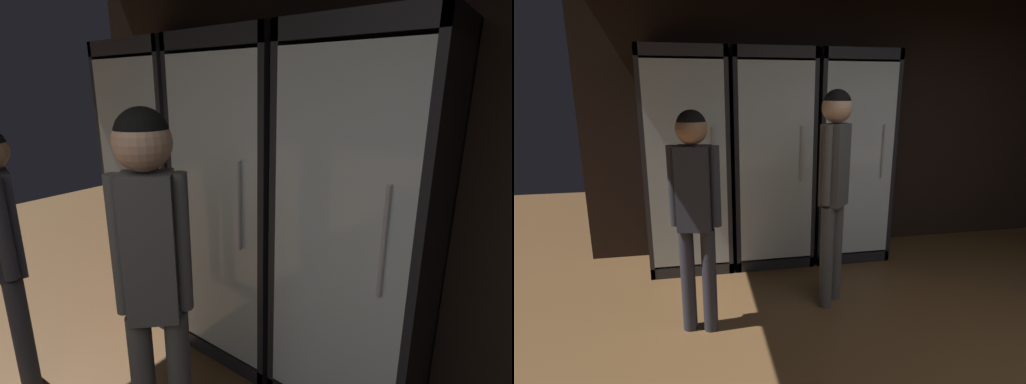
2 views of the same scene
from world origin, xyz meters
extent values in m
cube|color=black|center=(0.00, 3.03, 1.40)|extent=(6.00, 0.06, 2.80)
cube|color=#2B2B30|center=(-1.99, 2.96, 1.02)|extent=(0.75, 0.04, 2.05)
cube|color=#2B2B30|center=(-2.34, 2.69, 1.02)|extent=(0.04, 0.58, 2.05)
cube|color=#2B2B30|center=(-1.63, 2.69, 1.02)|extent=(0.04, 0.58, 2.05)
cube|color=#2B2B30|center=(-1.99, 2.69, 2.00)|extent=(0.75, 0.58, 0.10)
cube|color=#2B2B30|center=(-1.99, 2.69, 0.05)|extent=(0.75, 0.58, 0.10)
cube|color=white|center=(-1.99, 2.93, 1.02)|extent=(0.67, 0.02, 1.81)
cube|color=silver|center=(-1.99, 2.41, 1.02)|extent=(0.67, 0.02, 1.81)
cylinder|color=#B2B2B7|center=(-1.76, 2.39, 1.13)|extent=(0.02, 0.02, 0.50)
cube|color=silver|center=(-1.99, 2.69, 0.12)|extent=(0.65, 0.50, 0.02)
cylinder|color=#9EAD99|center=(-2.20, 2.65, 0.23)|extent=(0.07, 0.07, 0.21)
cylinder|color=#9EAD99|center=(-2.20, 2.65, 0.37)|extent=(0.03, 0.03, 0.07)
cylinder|color=white|center=(-2.20, 2.65, 0.20)|extent=(0.07, 0.07, 0.05)
cylinder|color=brown|center=(-1.99, 2.70, 0.22)|extent=(0.07, 0.07, 0.18)
cylinder|color=brown|center=(-1.99, 2.70, 0.34)|extent=(0.03, 0.03, 0.07)
cylinder|color=beige|center=(-1.99, 2.70, 0.21)|extent=(0.07, 0.07, 0.06)
cylinder|color=gray|center=(-1.76, 2.74, 0.22)|extent=(0.07, 0.07, 0.18)
cylinder|color=gray|center=(-1.76, 2.74, 0.35)|extent=(0.02, 0.02, 0.07)
cylinder|color=#2D2D33|center=(-1.76, 2.74, 0.20)|extent=(0.07, 0.07, 0.05)
cube|color=silver|center=(-1.99, 2.69, 0.72)|extent=(0.65, 0.50, 0.02)
cylinder|color=brown|center=(-2.21, 2.69, 0.83)|extent=(0.07, 0.07, 0.20)
cylinder|color=brown|center=(-2.21, 2.69, 0.96)|extent=(0.02, 0.02, 0.06)
cylinder|color=#2D2D33|center=(-2.21, 2.69, 0.82)|extent=(0.07, 0.07, 0.06)
cylinder|color=#9EAD99|center=(-1.99, 2.67, 0.84)|extent=(0.08, 0.08, 0.22)
cylinder|color=#9EAD99|center=(-1.99, 2.67, 1.00)|extent=(0.03, 0.03, 0.09)
cylinder|color=white|center=(-1.99, 2.67, 0.83)|extent=(0.08, 0.08, 0.06)
cylinder|color=gray|center=(-1.76, 2.70, 0.84)|extent=(0.07, 0.07, 0.22)
cylinder|color=gray|center=(-1.76, 2.70, 0.99)|extent=(0.02, 0.02, 0.07)
cylinder|color=white|center=(-1.76, 2.70, 0.81)|extent=(0.07, 0.07, 0.09)
cube|color=silver|center=(-1.99, 2.69, 1.32)|extent=(0.65, 0.50, 0.02)
cylinder|color=#194723|center=(-2.22, 2.72, 1.44)|extent=(0.07, 0.07, 0.22)
cylinder|color=#194723|center=(-2.22, 2.72, 1.59)|extent=(0.02, 0.02, 0.07)
cylinder|color=#B2332D|center=(-2.22, 2.72, 1.43)|extent=(0.07, 0.07, 0.08)
cylinder|color=#9EAD99|center=(-2.08, 2.66, 1.44)|extent=(0.06, 0.06, 0.23)
cylinder|color=#9EAD99|center=(-2.08, 2.66, 1.59)|extent=(0.02, 0.02, 0.07)
cylinder|color=#B2332D|center=(-2.08, 2.66, 1.45)|extent=(0.06, 0.06, 0.07)
cylinder|color=#336B38|center=(-1.90, 2.66, 1.43)|extent=(0.07, 0.07, 0.20)
cylinder|color=#336B38|center=(-1.90, 2.66, 1.56)|extent=(0.02, 0.02, 0.08)
cylinder|color=white|center=(-1.90, 2.66, 1.42)|extent=(0.07, 0.07, 0.07)
cylinder|color=gray|center=(-1.74, 2.73, 1.45)|extent=(0.08, 0.08, 0.24)
cylinder|color=gray|center=(-1.74, 2.73, 1.61)|extent=(0.03, 0.03, 0.08)
cylinder|color=beige|center=(-1.74, 2.73, 1.43)|extent=(0.08, 0.08, 0.08)
cube|color=black|center=(-1.20, 2.96, 1.02)|extent=(0.75, 0.04, 2.05)
cube|color=black|center=(-1.55, 2.69, 1.02)|extent=(0.04, 0.58, 2.05)
cube|color=black|center=(-0.84, 2.69, 1.02)|extent=(0.04, 0.58, 2.05)
cube|color=black|center=(-1.20, 2.69, 2.00)|extent=(0.75, 0.58, 0.10)
cube|color=black|center=(-1.20, 2.69, 0.05)|extent=(0.75, 0.58, 0.10)
cube|color=white|center=(-1.20, 2.93, 1.02)|extent=(0.67, 0.02, 1.81)
cube|color=silver|center=(-1.20, 2.41, 1.02)|extent=(0.67, 0.02, 1.81)
cylinder|color=#B2B2B7|center=(-0.97, 2.39, 1.13)|extent=(0.02, 0.02, 0.50)
cube|color=silver|center=(-1.20, 2.69, 0.12)|extent=(0.65, 0.50, 0.02)
cylinder|color=brown|center=(-1.41, 2.67, 0.23)|extent=(0.07, 0.07, 0.21)
cylinder|color=brown|center=(-1.41, 2.67, 0.38)|extent=(0.02, 0.02, 0.08)
cylinder|color=white|center=(-1.41, 2.67, 0.21)|extent=(0.07, 0.07, 0.07)
cylinder|color=#336B38|center=(-1.20, 2.69, 0.22)|extent=(0.06, 0.06, 0.18)
cylinder|color=#336B38|center=(-1.20, 2.69, 0.35)|extent=(0.03, 0.03, 0.08)
cylinder|color=#2D2D33|center=(-1.20, 2.69, 0.22)|extent=(0.07, 0.07, 0.05)
cylinder|color=#194723|center=(-0.98, 2.72, 0.22)|extent=(0.08, 0.08, 0.19)
cylinder|color=#194723|center=(-0.98, 2.72, 0.35)|extent=(0.03, 0.03, 0.08)
cylinder|color=#B2332D|center=(-0.98, 2.72, 0.23)|extent=(0.08, 0.08, 0.07)
cube|color=silver|center=(-1.20, 2.69, 0.57)|extent=(0.65, 0.50, 0.02)
cylinder|color=#9EAD99|center=(-1.43, 2.66, 0.67)|extent=(0.07, 0.07, 0.19)
cylinder|color=#9EAD99|center=(-1.43, 2.66, 0.81)|extent=(0.02, 0.02, 0.07)
cylinder|color=tan|center=(-1.43, 2.66, 0.66)|extent=(0.07, 0.07, 0.05)
cylinder|color=brown|center=(-1.27, 2.69, 0.69)|extent=(0.08, 0.08, 0.22)
cylinder|color=brown|center=(-1.27, 2.69, 0.85)|extent=(0.03, 0.03, 0.09)
cylinder|color=white|center=(-1.27, 2.69, 0.66)|extent=(0.08, 0.08, 0.07)
cylinder|color=brown|center=(-1.12, 2.65, 0.68)|extent=(0.06, 0.06, 0.20)
cylinder|color=brown|center=(-1.12, 2.65, 0.83)|extent=(0.02, 0.02, 0.09)
cylinder|color=white|center=(-1.12, 2.65, 0.69)|extent=(0.06, 0.06, 0.05)
cylinder|color=#336B38|center=(-0.95, 2.71, 0.68)|extent=(0.07, 0.07, 0.20)
cylinder|color=#336B38|center=(-0.95, 2.71, 0.82)|extent=(0.03, 0.03, 0.09)
cylinder|color=white|center=(-0.95, 2.71, 0.66)|extent=(0.07, 0.07, 0.05)
cube|color=silver|center=(-1.20, 2.69, 1.02)|extent=(0.65, 0.50, 0.02)
cylinder|color=gray|center=(-1.35, 2.70, 1.14)|extent=(0.07, 0.07, 0.22)
cylinder|color=gray|center=(-1.35, 2.70, 1.28)|extent=(0.02, 0.02, 0.06)
cylinder|color=white|center=(-1.35, 2.70, 1.15)|extent=(0.07, 0.07, 0.09)
cylinder|color=#9EAD99|center=(-1.02, 2.68, 1.13)|extent=(0.07, 0.07, 0.21)
cylinder|color=#9EAD99|center=(-1.02, 2.68, 1.27)|extent=(0.03, 0.03, 0.08)
cylinder|color=beige|center=(-1.02, 2.68, 1.11)|extent=(0.07, 0.07, 0.06)
cube|color=silver|center=(-1.20, 2.69, 1.47)|extent=(0.65, 0.50, 0.02)
cylinder|color=black|center=(-1.44, 2.70, 1.57)|extent=(0.06, 0.06, 0.19)
cylinder|color=black|center=(-1.44, 2.70, 1.70)|extent=(0.02, 0.02, 0.06)
cylinder|color=#2D2D33|center=(-1.44, 2.70, 1.57)|extent=(0.06, 0.06, 0.07)
cylinder|color=#336B38|center=(-1.28, 2.72, 1.58)|extent=(0.08, 0.08, 0.21)
cylinder|color=#336B38|center=(-1.28, 2.72, 1.72)|extent=(0.03, 0.03, 0.07)
cylinder|color=tan|center=(-1.28, 2.72, 1.55)|extent=(0.08, 0.08, 0.08)
cylinder|color=gray|center=(-1.12, 2.74, 1.59)|extent=(0.08, 0.08, 0.22)
cylinder|color=gray|center=(-1.12, 2.74, 1.75)|extent=(0.02, 0.02, 0.09)
cylinder|color=tan|center=(-1.12, 2.74, 1.58)|extent=(0.08, 0.08, 0.08)
cylinder|color=black|center=(-0.94, 2.65, 1.59)|extent=(0.07, 0.07, 0.23)
cylinder|color=black|center=(-0.94, 2.65, 1.75)|extent=(0.02, 0.02, 0.07)
cylinder|color=white|center=(-0.94, 2.65, 1.58)|extent=(0.08, 0.08, 0.09)
cube|color=black|center=(-0.40, 2.96, 1.02)|extent=(0.75, 0.04, 2.05)
cube|color=black|center=(-0.76, 2.69, 1.02)|extent=(0.04, 0.58, 2.05)
cube|color=black|center=(-0.05, 2.69, 1.02)|extent=(0.04, 0.58, 2.05)
cube|color=black|center=(-0.40, 2.69, 2.00)|extent=(0.75, 0.58, 0.10)
cube|color=white|center=(-0.40, 2.93, 1.02)|extent=(0.67, 0.02, 1.81)
cube|color=silver|center=(-0.40, 2.41, 1.02)|extent=(0.67, 0.02, 1.81)
cylinder|color=#B2B2B7|center=(-0.18, 2.39, 1.13)|extent=(0.02, 0.02, 0.50)
cube|color=silver|center=(-0.40, 2.69, 0.12)|extent=(0.65, 0.50, 0.02)
cylinder|color=gray|center=(-0.65, 2.65, 0.23)|extent=(0.07, 0.07, 0.20)
cylinder|color=gray|center=(-0.65, 2.65, 0.36)|extent=(0.02, 0.02, 0.06)
cylinder|color=#B2332D|center=(-0.65, 2.65, 0.22)|extent=(0.07, 0.07, 0.07)
cylinder|color=gray|center=(-0.48, 2.67, 0.23)|extent=(0.08, 0.08, 0.21)
cylinder|color=gray|center=(-0.48, 2.67, 0.38)|extent=(0.03, 0.03, 0.09)
cylinder|color=#B2332D|center=(-0.48, 2.67, 0.24)|extent=(0.08, 0.08, 0.06)
cylinder|color=gray|center=(-0.33, 2.72, 0.24)|extent=(0.06, 0.06, 0.22)
cylinder|color=gray|center=(-0.33, 2.72, 0.38)|extent=(0.02, 0.02, 0.07)
cylinder|color=tan|center=(-0.33, 2.72, 0.22)|extent=(0.07, 0.07, 0.06)
cylinder|color=brown|center=(-0.17, 2.71, 0.24)|extent=(0.06, 0.06, 0.22)
cylinder|color=brown|center=(-0.17, 2.71, 0.40)|extent=(0.02, 0.02, 0.10)
cylinder|color=white|center=(-0.17, 2.71, 0.25)|extent=(0.06, 0.06, 0.08)
cube|color=silver|center=(-0.40, 2.69, 0.72)|extent=(0.65, 0.50, 0.02)
cylinder|color=#9EAD99|center=(-0.58, 2.73, 0.83)|extent=(0.06, 0.06, 0.21)
cylinder|color=#9EAD99|center=(-0.58, 2.73, 0.98)|extent=(0.02, 0.02, 0.08)
cylinder|color=#2D2D33|center=(-0.58, 2.73, 0.84)|extent=(0.07, 0.07, 0.07)
cylinder|color=#194723|center=(-0.23, 2.69, 0.84)|extent=(0.07, 0.07, 0.22)
cylinder|color=#194723|center=(-0.23, 2.69, 0.98)|extent=(0.03, 0.03, 0.06)
cylinder|color=white|center=(-0.23, 2.69, 0.83)|extent=(0.08, 0.08, 0.09)
cube|color=silver|center=(-0.40, 2.69, 1.32)|extent=(0.65, 0.50, 0.02)
cylinder|color=brown|center=(-0.65, 2.69, 1.44)|extent=(0.07, 0.07, 0.23)
cylinder|color=brown|center=(-0.65, 2.69, 1.60)|extent=(0.02, 0.02, 0.08)
cylinder|color=#B2332D|center=(-0.65, 2.69, 1.41)|extent=(0.07, 0.07, 0.07)
cylinder|color=gray|center=(-0.48, 2.74, 1.43)|extent=(0.07, 0.07, 0.20)
cylinder|color=gray|center=(-0.48, 2.74, 1.56)|extent=(0.02, 0.02, 0.07)
cylinder|color=tan|center=(-0.48, 2.74, 1.41)|extent=(0.07, 0.07, 0.07)
cylinder|color=gray|center=(-0.31, 2.71, 1.43)|extent=(0.08, 0.08, 0.20)
cylinder|color=gray|center=(-0.31, 2.71, 1.56)|extent=(0.03, 0.03, 0.06)
cylinder|color=beige|center=(-0.31, 2.71, 1.43)|extent=(0.08, 0.08, 0.07)
cylinder|color=#9EAD99|center=(-0.16, 2.71, 1.44)|extent=(0.07, 0.07, 0.23)
cylinder|color=#9EAD99|center=(-0.16, 2.71, 1.60)|extent=(0.03, 0.03, 0.09)
cylinder|color=tan|center=(-0.16, 2.71, 1.44)|extent=(0.07, 0.07, 0.08)
cylinder|color=#2D2D38|center=(-2.00, 1.58, 0.38)|extent=(0.10, 0.10, 0.76)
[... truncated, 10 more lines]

